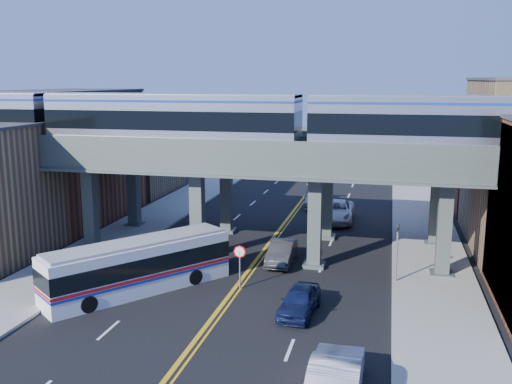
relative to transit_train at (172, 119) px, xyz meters
The scene contains 18 objects.
ground 13.61m from the transit_train, 54.92° to the right, with size 120.00×120.00×0.00m, color black.
sidewalk_west 11.26m from the transit_train, 161.22° to the left, with size 5.00×70.00×0.16m, color gray.
sidewalk_east 19.63m from the transit_train, ahead, with size 5.00×70.00×0.16m, color gray.
building_west_b 15.68m from the transit_train, 148.16° to the left, with size 8.00×14.00×11.00m, color brown.
building_west_c 25.24m from the transit_train, 121.53° to the left, with size 8.00×10.00×8.00m, color #94764C.
building_east_c 32.36m from the transit_train, 41.05° to the left, with size 8.00×10.00×9.00m, color brown.
mural_panel 21.10m from the transit_train, 11.22° to the right, with size 0.10×9.50×9.50m, color teal.
elevated_viaduct_near 6.37m from the transit_train, ahead, with size 52.00×3.60×7.40m.
elevated_viaduct_far 9.46m from the transit_train, 51.25° to the left, with size 52.00×3.60×7.40m.
transit_train is the anchor object (origin of this frame).
stop_sign 10.93m from the transit_train, 40.20° to the right, with size 0.76×0.09×2.63m.
traffic_signal 16.58m from the transit_train, ahead, with size 0.15×0.18×4.10m.
transit_bus 10.47m from the transit_train, 87.14° to the right, with size 8.73×10.34×2.87m.
car_lane_a 15.37m from the transit_train, 38.42° to the right, with size 1.71×4.26×1.45m, color #10173C.
car_lane_b 11.46m from the transit_train, ahead, with size 1.56×4.48×1.48m, color #2D2D2F.
car_lane_c 18.20m from the transit_train, 52.17° to the left, with size 2.89×6.27×1.74m, color silver.
car_lane_d 21.52m from the transit_train, 67.90° to the left, with size 2.42×5.96×1.73m, color #A0A0A4.
car_parked_curb 21.75m from the transit_train, 51.21° to the right, with size 1.91×5.49×1.81m, color #B4B3B8.
Camera 1 is at (8.54, -27.68, 12.07)m, focal length 40.00 mm.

